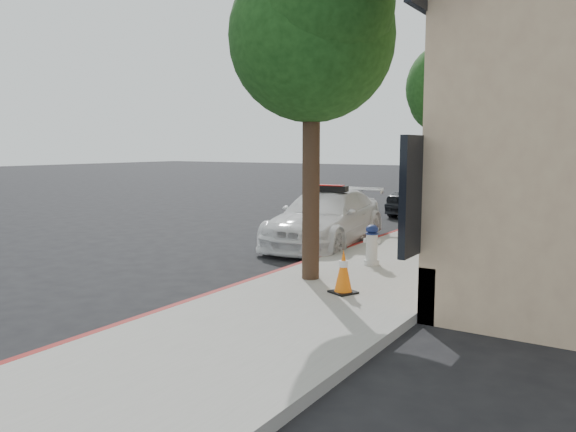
% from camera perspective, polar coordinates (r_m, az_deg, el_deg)
% --- Properties ---
extents(ground, '(120.00, 120.00, 0.00)m').
position_cam_1_polar(ground, '(13.16, -4.26, -3.67)').
color(ground, black).
rests_on(ground, ground).
extents(sidewalk, '(3.20, 50.00, 0.15)m').
position_cam_1_polar(sidewalk, '(20.91, 20.81, 0.09)').
color(sidewalk, gray).
rests_on(sidewalk, ground).
extents(curb_strip, '(0.12, 50.00, 0.15)m').
position_cam_1_polar(curb_strip, '(21.27, 16.75, 0.36)').
color(curb_strip, maroon).
rests_on(curb_strip, ground).
extents(tree_near, '(2.92, 2.82, 5.62)m').
position_cam_1_polar(tree_near, '(9.80, 2.54, 17.78)').
color(tree_near, black).
rests_on(tree_near, sidewalk).
extents(tree_mid, '(2.77, 2.64, 5.43)m').
position_cam_1_polar(tree_mid, '(17.12, 16.36, 12.53)').
color(tree_mid, black).
rests_on(tree_mid, sidewalk).
extents(tree_far, '(3.10, 3.00, 5.81)m').
position_cam_1_polar(tree_far, '(24.89, 21.63, 11.05)').
color(tree_far, black).
rests_on(tree_far, sidewalk).
extents(police_car, '(2.45, 4.89, 1.51)m').
position_cam_1_polar(police_car, '(14.00, 3.85, -0.19)').
color(police_car, white).
rests_on(police_car, ground).
extents(parked_car_mid, '(1.93, 4.66, 1.58)m').
position_cam_1_polar(parked_car_mid, '(20.96, 14.18, 2.32)').
color(parked_car_mid, black).
rests_on(parked_car_mid, ground).
extents(parked_car_far, '(1.84, 4.36, 1.40)m').
position_cam_1_polar(parked_car_far, '(28.43, 17.64, 3.22)').
color(parked_car_far, '#151A36').
rests_on(parked_car_far, ground).
extents(fire_hydrant, '(0.34, 0.30, 0.79)m').
position_cam_1_polar(fire_hydrant, '(11.09, 8.51, -2.96)').
color(fire_hydrant, silver).
rests_on(fire_hydrant, sidewalk).
extents(traffic_cone, '(0.47, 0.47, 0.69)m').
position_cam_1_polar(traffic_cone, '(8.92, 5.65, -5.65)').
color(traffic_cone, black).
rests_on(traffic_cone, sidewalk).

